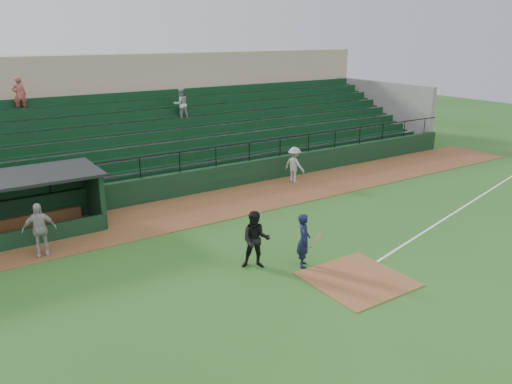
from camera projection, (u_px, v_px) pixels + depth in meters
ground at (336, 268)px, 17.04m from camera, size 90.00×90.00×0.00m
warning_track at (221, 204)px, 23.40m from camera, size 40.00×4.00×0.03m
home_plate_dirt at (357, 279)px, 16.24m from camera, size 3.00×3.00×0.03m
foul_line at (453, 214)px, 22.18m from camera, size 17.49×4.44×0.01m
stadium_structure at (149, 128)px, 29.43m from camera, size 38.00×13.08×6.40m
batter_at_plate at (304, 240)px, 16.92m from camera, size 1.18×0.83×1.90m
umpire at (256, 240)px, 16.81m from camera, size 1.24×1.17×2.01m
runner at (294, 165)px, 26.47m from camera, size 0.97×1.36×1.91m
dugout_player_a at (39, 229)px, 17.70m from camera, size 1.22×0.68×1.96m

